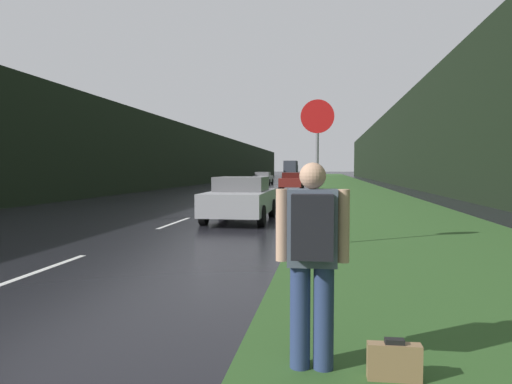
% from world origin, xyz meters
% --- Properties ---
extents(grass_verge, '(6.00, 240.00, 0.02)m').
position_xyz_m(grass_verge, '(6.91, 40.00, 0.01)').
color(grass_verge, '#2D5123').
rests_on(grass_verge, ground_plane).
extents(lane_stripe_b, '(0.12, 3.00, 0.01)m').
position_xyz_m(lane_stripe_b, '(0.00, 5.96, 0.00)').
color(lane_stripe_b, silver).
rests_on(lane_stripe_b, ground_plane).
extents(lane_stripe_c, '(0.12, 3.00, 0.01)m').
position_xyz_m(lane_stripe_c, '(0.00, 12.96, 0.00)').
color(lane_stripe_c, silver).
rests_on(lane_stripe_c, ground_plane).
extents(lane_stripe_d, '(0.12, 3.00, 0.01)m').
position_xyz_m(lane_stripe_d, '(0.00, 19.96, 0.00)').
color(lane_stripe_d, silver).
rests_on(lane_stripe_d, ground_plane).
extents(lane_stripe_e, '(0.12, 3.00, 0.01)m').
position_xyz_m(lane_stripe_e, '(0.00, 26.96, 0.00)').
color(lane_stripe_e, silver).
rests_on(lane_stripe_e, ground_plane).
extents(lane_stripe_f, '(0.12, 3.00, 0.01)m').
position_xyz_m(lane_stripe_f, '(0.00, 33.96, 0.00)').
color(lane_stripe_f, silver).
rests_on(lane_stripe_f, ground_plane).
extents(treeline_far_side, '(2.00, 140.00, 6.09)m').
position_xyz_m(treeline_far_side, '(-9.91, 50.00, 3.05)').
color(treeline_far_side, black).
rests_on(treeline_far_side, ground_plane).
extents(treeline_near_side, '(2.00, 140.00, 8.60)m').
position_xyz_m(treeline_near_side, '(12.91, 50.00, 4.30)').
color(treeline_near_side, black).
rests_on(treeline_near_side, ground_plane).
extents(stop_sign, '(0.73, 0.07, 3.21)m').
position_xyz_m(stop_sign, '(4.51, 9.28, 1.99)').
color(stop_sign, slate).
rests_on(stop_sign, ground_plane).
extents(hitchhiker_with_backpack, '(0.61, 0.42, 1.75)m').
position_xyz_m(hitchhiker_with_backpack, '(4.60, 2.96, 1.01)').
color(hitchhiker_with_backpack, navy).
rests_on(hitchhiker_with_backpack, ground_plane).
extents(suitcase, '(0.42, 0.12, 0.35)m').
position_xyz_m(suitcase, '(5.25, 2.87, 0.16)').
color(suitcase, olive).
rests_on(suitcase, ground_plane).
extents(car_passing_near, '(1.96, 4.26, 1.44)m').
position_xyz_m(car_passing_near, '(1.95, 13.83, 0.73)').
color(car_passing_near, '#9E9EA3').
rests_on(car_passing_near, ground_plane).
extents(car_passing_far, '(1.87, 4.35, 1.41)m').
position_xyz_m(car_passing_far, '(1.95, 36.44, 0.72)').
color(car_passing_far, maroon).
rests_on(car_passing_far, ground_plane).
extents(car_oncoming, '(1.84, 4.23, 1.38)m').
position_xyz_m(car_oncoming, '(-1.95, 47.61, 0.71)').
color(car_oncoming, '#9E9EA3').
rests_on(car_oncoming, ground_plane).
extents(delivery_truck, '(2.45, 8.75, 3.24)m').
position_xyz_m(delivery_truck, '(-1.95, 87.55, 1.73)').
color(delivery_truck, black).
rests_on(delivery_truck, ground_plane).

